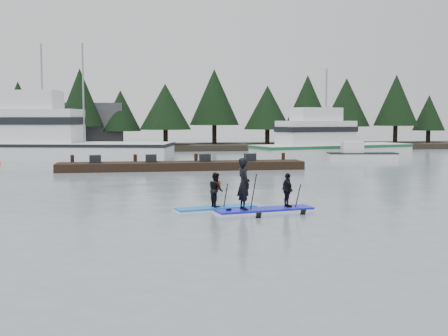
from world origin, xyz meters
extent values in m
plane|color=slate|center=(0.00, 0.00, 0.00)|extent=(160.00, 160.00, 0.00)
cube|color=#2D281E|center=(0.00, 42.00, 0.30)|extent=(70.00, 8.00, 0.60)
cube|color=#4C4C51|center=(-14.00, 44.00, 2.50)|extent=(18.00, 6.00, 5.00)
cube|color=white|center=(-10.26, 28.59, 0.13)|extent=(19.53, 9.27, 2.51)
cube|color=white|center=(-12.46, 29.09, 2.74)|extent=(9.10, 5.55, 2.72)
cylinder|color=gray|center=(-11.17, 28.80, 5.37)|extent=(0.14, 0.14, 7.99)
cube|color=white|center=(13.10, 27.62, 0.10)|extent=(14.78, 7.59, 2.03)
cube|color=white|center=(11.46, 27.18, 2.13)|extent=(6.93, 4.47, 2.03)
cylinder|color=gray|center=(12.42, 27.44, 4.35)|extent=(0.14, 0.14, 6.47)
cube|color=white|center=(14.06, 23.46, 0.31)|extent=(5.53, 2.39, 0.62)
cube|color=black|center=(-0.86, 17.48, 0.26)|extent=(15.90, 2.13, 0.53)
sphere|color=#FF580C|center=(-0.19, 20.74, 0.00)|extent=(0.48, 0.48, 0.48)
sphere|color=#FF580C|center=(13.76, 24.99, 0.00)|extent=(0.53, 0.53, 0.53)
sphere|color=#FF580C|center=(6.36, 20.16, 0.00)|extent=(0.61, 0.61, 0.61)
cube|color=blue|center=(-1.09, 1.21, 0.06)|extent=(3.06, 1.38, 0.11)
imported|color=black|center=(-1.09, 1.21, 0.74)|extent=(0.60, 0.70, 1.26)
cube|color=#D54611|center=(-1.09, 1.21, 0.89)|extent=(0.34, 0.26, 0.32)
cylinder|color=black|center=(-0.80, 1.05, 0.28)|extent=(0.11, 0.88, 1.49)
cube|color=#1517C7|center=(0.55, 0.48, 0.06)|extent=(3.66, 1.47, 0.13)
imported|color=black|center=(-0.24, 0.33, 1.04)|extent=(0.55, 0.73, 1.82)
cylinder|color=black|center=(0.05, 0.16, 0.60)|extent=(0.08, 1.00, 1.69)
imported|color=black|center=(1.43, 0.64, 0.74)|extent=(0.43, 0.76, 1.23)
cylinder|color=black|center=(1.72, 0.47, 0.28)|extent=(0.07, 0.88, 1.48)
camera|label=1|loc=(-4.10, -18.77, 3.29)|focal=45.00mm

